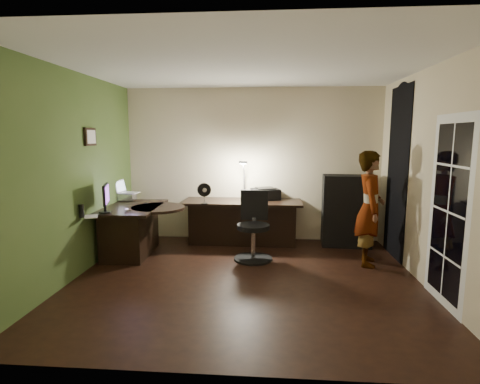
# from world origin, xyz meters

# --- Properties ---
(floor) EXTENTS (4.50, 4.00, 0.01)m
(floor) POSITION_xyz_m (0.00, 0.00, -0.01)
(floor) COLOR black
(floor) RESTS_ON ground
(ceiling) EXTENTS (4.50, 4.00, 0.01)m
(ceiling) POSITION_xyz_m (0.00, 0.00, 2.71)
(ceiling) COLOR silver
(ceiling) RESTS_ON floor
(wall_back) EXTENTS (4.50, 0.01, 2.70)m
(wall_back) POSITION_xyz_m (0.00, 2.00, 1.35)
(wall_back) COLOR beige
(wall_back) RESTS_ON floor
(wall_front) EXTENTS (4.50, 0.01, 2.70)m
(wall_front) POSITION_xyz_m (0.00, -2.00, 1.35)
(wall_front) COLOR beige
(wall_front) RESTS_ON floor
(wall_left) EXTENTS (0.01, 4.00, 2.70)m
(wall_left) POSITION_xyz_m (-2.25, 0.00, 1.35)
(wall_left) COLOR beige
(wall_left) RESTS_ON floor
(wall_right) EXTENTS (0.01, 4.00, 2.70)m
(wall_right) POSITION_xyz_m (2.25, 0.00, 1.35)
(wall_right) COLOR beige
(wall_right) RESTS_ON floor
(green_wall_overlay) EXTENTS (0.00, 4.00, 2.70)m
(green_wall_overlay) POSITION_xyz_m (-2.24, 0.00, 1.35)
(green_wall_overlay) COLOR #47612A
(green_wall_overlay) RESTS_ON floor
(arched_doorway) EXTENTS (0.01, 0.90, 2.60)m
(arched_doorway) POSITION_xyz_m (2.24, 1.15, 1.30)
(arched_doorway) COLOR black
(arched_doorway) RESTS_ON floor
(french_door) EXTENTS (0.02, 0.92, 2.10)m
(french_door) POSITION_xyz_m (2.24, -0.55, 1.05)
(french_door) COLOR white
(french_door) RESTS_ON floor
(framed_picture) EXTENTS (0.04, 0.30, 0.25)m
(framed_picture) POSITION_xyz_m (-2.22, 0.45, 1.85)
(framed_picture) COLOR black
(framed_picture) RESTS_ON wall_left
(desk_left) EXTENTS (0.88, 1.37, 0.77)m
(desk_left) POSITION_xyz_m (-1.83, 0.92, 0.39)
(desk_left) COLOR black
(desk_left) RESTS_ON floor
(desk_right) EXTENTS (2.03, 0.73, 0.76)m
(desk_right) POSITION_xyz_m (-0.15, 1.63, 0.38)
(desk_right) COLOR black
(desk_right) RESTS_ON floor
(cabinet) EXTENTS (0.83, 0.45, 1.21)m
(cabinet) POSITION_xyz_m (1.62, 1.66, 0.61)
(cabinet) COLOR black
(cabinet) RESTS_ON floor
(laptop_stand) EXTENTS (0.27, 0.22, 0.11)m
(laptop_stand) POSITION_xyz_m (-2.11, 1.44, 0.84)
(laptop_stand) COLOR silver
(laptop_stand) RESTS_ON desk_left
(laptop) EXTENTS (0.36, 0.34, 0.22)m
(laptop) POSITION_xyz_m (-2.07, 1.44, 1.01)
(laptop) COLOR silver
(laptop) RESTS_ON laptop_stand
(monitor) EXTENTS (0.22, 0.45, 0.29)m
(monitor) POSITION_xyz_m (-2.02, 0.38, 0.93)
(monitor) COLOR black
(monitor) RESTS_ON desk_left
(mouse) EXTENTS (0.06, 0.09, 0.03)m
(mouse) POSITION_xyz_m (-1.78, 0.54, 0.80)
(mouse) COLOR silver
(mouse) RESTS_ON desk_left
(phone) EXTENTS (0.07, 0.12, 0.01)m
(phone) POSITION_xyz_m (-1.68, 1.16, 0.79)
(phone) COLOR black
(phone) RESTS_ON desk_left
(pen) EXTENTS (0.10, 0.12, 0.01)m
(pen) POSITION_xyz_m (-1.75, 0.56, 0.79)
(pen) COLOR black
(pen) RESTS_ON desk_left
(speaker) EXTENTS (0.08, 0.08, 0.18)m
(speaker) POSITION_xyz_m (-2.19, 0.04, 0.87)
(speaker) COLOR black
(speaker) RESTS_ON desk_left
(notepad) EXTENTS (0.24, 0.27, 0.01)m
(notepad) POSITION_xyz_m (-2.09, 0.08, 0.79)
(notepad) COLOR silver
(notepad) RESTS_ON desk_left
(desk_fan) EXTENTS (0.25, 0.20, 0.34)m
(desk_fan) POSITION_xyz_m (-0.75, 1.28, 0.94)
(desk_fan) COLOR black
(desk_fan) RESTS_ON desk_right
(headphones) EXTENTS (0.20, 0.14, 0.09)m
(headphones) POSITION_xyz_m (-0.01, 1.59, 0.81)
(headphones) COLOR navy
(headphones) RESTS_ON desk_right
(printer) EXTENTS (0.54, 0.48, 0.20)m
(printer) POSITION_xyz_m (0.24, 1.80, 0.87)
(printer) COLOR black
(printer) RESTS_ON desk_right
(desk_lamp) EXTENTS (0.24, 0.36, 0.73)m
(desk_lamp) POSITION_xyz_m (-0.14, 1.83, 1.13)
(desk_lamp) COLOR black
(desk_lamp) RESTS_ON desk_right
(office_chair) EXTENTS (0.59, 0.59, 1.04)m
(office_chair) POSITION_xyz_m (0.07, 0.79, 0.52)
(office_chair) COLOR black
(office_chair) RESTS_ON floor
(person) EXTENTS (0.48, 0.65, 1.66)m
(person) POSITION_xyz_m (1.75, 0.74, 0.83)
(person) COLOR #D8A88C
(person) RESTS_ON floor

